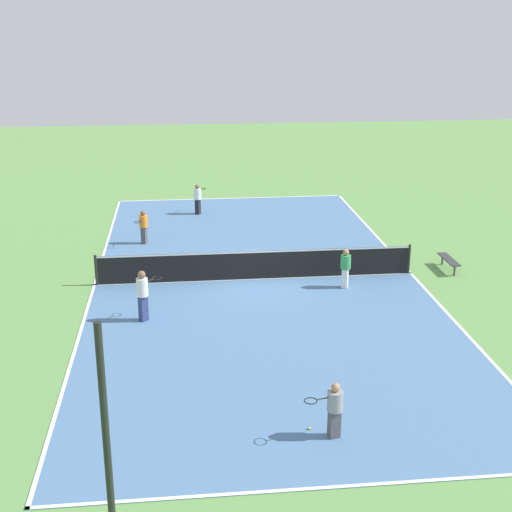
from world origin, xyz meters
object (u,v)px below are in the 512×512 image
Objects in this scene: player_baseline_gray at (334,407)px; player_far_white at (143,292)px; fence_post_back_right at (108,465)px; player_far_green at (345,266)px; player_near_white at (198,197)px; player_center_orange at (143,225)px; tennis_net at (256,264)px; bench at (449,260)px; tennis_ball_far_baseline at (310,428)px; tennis_ball_near_net at (197,209)px.

player_far_white is (4.55, -7.10, 0.19)m from player_baseline_gray.
fence_post_back_right is (4.54, 4.09, 1.66)m from player_baseline_gray.
player_near_white is at bearing 48.98° from player_far_green.
player_far_white is at bearing 21.78° from player_center_orange.
player_far_white reaches higher than tennis_net.
player_far_green is at bearing -71.86° from bench.
player_far_white is 1.16× the size of player_center_orange.
player_far_green is 15.13m from fence_post_back_right.
fence_post_back_right is at bearing 28.65° from player_baseline_gray.
tennis_ball_near_net is at bearing -84.33° from tennis_ball_far_baseline.
player_far_white is 7.94m from tennis_ball_far_baseline.
tennis_net is at bearing -105.01° from fence_post_back_right.
tennis_net is 10.17m from tennis_ball_near_net.
fence_post_back_right is at bearing -37.30° from bench.
bench is at bearing -23.54° from player_far_white.
player_near_white is 21.44× the size of tennis_ball_near_net.
fence_post_back_right reaches higher than tennis_net.
player_baseline_gray is 0.93× the size of player_near_white.
player_center_orange is 9.40m from player_far_green.
player_baseline_gray is 8.44m from player_far_white.
player_baseline_gray is 0.28× the size of fence_post_back_right.
player_far_white is 1.13× the size of player_near_white.
tennis_net is at bearing 100.42° from tennis_ball_near_net.
fence_post_back_right is at bearing 74.99° from tennis_net.
player_near_white is 0.30× the size of fence_post_back_right.
tennis_ball_near_net is (-2.39, -5.22, -0.77)m from player_center_orange.
player_far_green reaches higher than player_baseline_gray.
player_near_white is at bearing 91.33° from tennis_ball_near_net.
tennis_ball_far_baseline is (-1.98, 19.41, -0.79)m from player_near_white.
fence_post_back_right is (-0.33, 19.32, 1.62)m from player_center_orange.
bench is 12.60m from player_baseline_gray.
tennis_ball_near_net and tennis_ball_far_baseline have the same top height.
tennis_ball_near_net is (1.84, -9.99, -0.53)m from tennis_net.
player_baseline_gray is at bearing 144.47° from tennis_ball_far_baseline.
player_far_white is 24.33× the size of tennis_ball_far_baseline.
tennis_net is 6.38m from player_center_orange.
tennis_ball_near_net is at bearing 174.89° from player_center_orange.
player_far_white reaches higher than tennis_ball_near_net.
player_near_white is (4.85, -10.51, 0.04)m from player_far_green.
bench is 0.32× the size of fence_post_back_right.
bench is 12.44m from player_center_orange.
player_near_white is at bearing -96.28° from player_baseline_gray.
tennis_net is 7.35m from bench.
player_baseline_gray is at bearing -170.26° from player_far_green.
bench is 22.99× the size of tennis_ball_near_net.
tennis_net is 9.49m from player_near_white.
player_center_orange is 1.02× the size of player_far_green.
player_far_green is (-2.39, -9.25, 0.02)m from player_baseline_gray.
tennis_net is 169.45× the size of tennis_ball_near_net.
player_far_white is 24.33× the size of tennis_ball_near_net.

